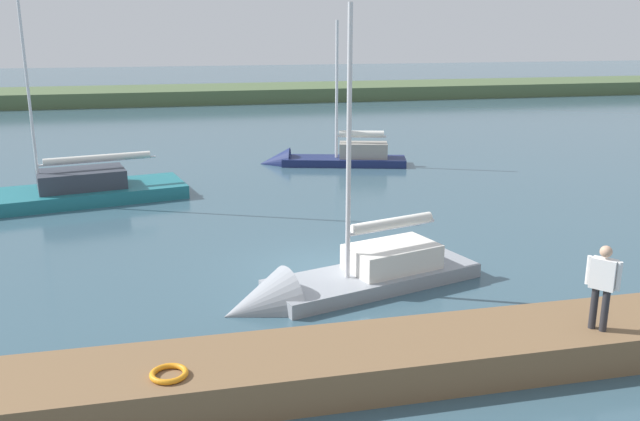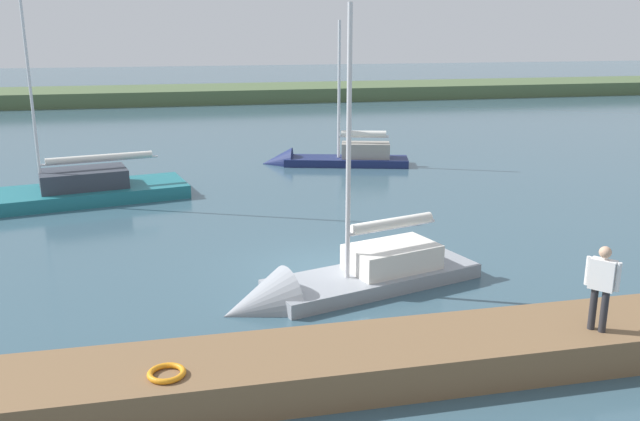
% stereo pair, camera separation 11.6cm
% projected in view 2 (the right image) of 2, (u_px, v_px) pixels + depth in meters
% --- Properties ---
extents(ground_plane, '(200.00, 200.00, 0.00)m').
position_uv_depth(ground_plane, '(326.00, 271.00, 18.42)').
color(ground_plane, '#385666').
extents(far_shoreline, '(180.00, 8.00, 2.40)m').
position_uv_depth(far_shoreline, '(214.00, 100.00, 60.49)').
color(far_shoreline, '#4C603D').
rests_on(far_shoreline, ground_plane).
extents(dock_pier, '(21.87, 2.06, 0.73)m').
position_uv_depth(dock_pier, '(395.00, 358.00, 12.79)').
color(dock_pier, brown).
rests_on(dock_pier, ground_plane).
extents(life_ring_buoy, '(0.66, 0.66, 0.10)m').
position_uv_depth(life_ring_buoy, '(167.00, 373.00, 11.40)').
color(life_ring_buoy, orange).
rests_on(life_ring_buoy, dock_pier).
extents(sailboat_inner_slip, '(7.20, 3.43, 7.55)m').
position_uv_depth(sailboat_inner_slip, '(329.00, 161.00, 32.43)').
color(sailboat_inner_slip, navy).
rests_on(sailboat_inner_slip, ground_plane).
extents(sailboat_far_right, '(7.19, 3.73, 7.93)m').
position_uv_depth(sailboat_far_right, '(335.00, 288.00, 16.82)').
color(sailboat_far_right, gray).
rests_on(sailboat_far_right, ground_plane).
extents(sailboat_outer_mooring, '(11.30, 4.99, 12.65)m').
position_uv_depth(sailboat_outer_mooring, '(4.00, 204.00, 24.71)').
color(sailboat_outer_mooring, '#1E6B75').
rests_on(sailboat_outer_mooring, ground_plane).
extents(person_on_dock, '(0.46, 0.53, 1.73)m').
position_uv_depth(person_on_dock, '(602.00, 282.00, 12.87)').
color(person_on_dock, '#28282D').
rests_on(person_on_dock, dock_pier).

